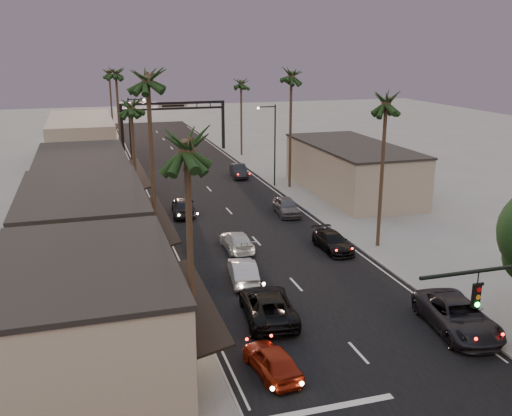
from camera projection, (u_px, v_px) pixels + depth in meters
ground at (222, 203)px, 56.54m from camera, size 200.00×200.00×0.00m
road at (211, 191)px, 61.15m from camera, size 14.00×120.00×0.02m
sidewalk_left at (116, 182)px, 64.96m from camera, size 5.00×92.00×0.12m
sidewalk_right at (274, 172)px, 70.21m from camera, size 5.00×92.00×0.12m
storefront_near at (87, 320)px, 26.40m from camera, size 8.00×12.00×5.50m
storefront_mid at (85, 230)px, 39.30m from camera, size 8.00×14.00×5.50m
storefront_far at (83, 183)px, 54.11m from camera, size 8.00×16.00×5.00m
storefront_dist at (82, 141)px, 75.17m from camera, size 8.00×20.00×6.00m
building_right at (351, 170)px, 59.72m from camera, size 8.00×18.00×5.00m
arch at (173, 114)px, 82.67m from camera, size 15.20×0.40×7.27m
streetlight_right at (273, 139)px, 61.60m from camera, size 2.13×0.30×9.00m
streetlight_left at (132, 128)px, 69.76m from camera, size 2.13×0.30×9.00m
palm_la at (186, 139)px, 22.47m from camera, size 3.20×3.20×13.20m
palm_lb at (147, 74)px, 33.92m from camera, size 3.20×3.20×15.20m
palm_lc at (131, 102)px, 47.62m from camera, size 3.20×3.20×12.20m
palm_ld at (116, 70)px, 64.60m from camera, size 3.20×3.20×14.20m
palm_ra at (387, 97)px, 41.04m from camera, size 3.20×3.20×13.20m
palm_rb at (291, 72)px, 59.21m from camera, size 3.20×3.20×14.20m
palm_rc at (241, 80)px, 78.17m from camera, size 3.20×3.20×12.20m
palm_far at (109, 71)px, 86.14m from camera, size 3.20×3.20×13.20m
oncoming_red at (272, 360)px, 26.89m from camera, size 2.17×4.32×1.41m
oncoming_pickup at (268, 305)px, 32.35m from camera, size 3.40×6.17×1.63m
oncoming_silver at (243, 271)px, 37.45m from camera, size 2.19×4.72×1.50m
oncoming_white at (237, 241)px, 43.44m from camera, size 1.98×4.77×1.38m
oncoming_dgrey at (183, 206)px, 52.29m from camera, size 2.53×5.19×1.71m
curbside_near at (457, 316)px, 30.95m from camera, size 3.66×6.57×1.74m
curbside_black at (333, 242)px, 43.29m from camera, size 2.02×4.77×1.37m
curbside_grey at (286, 206)px, 52.47m from camera, size 2.24×4.77×1.58m
curbside_far at (239, 171)px, 67.52m from camera, size 2.08×4.74×1.52m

